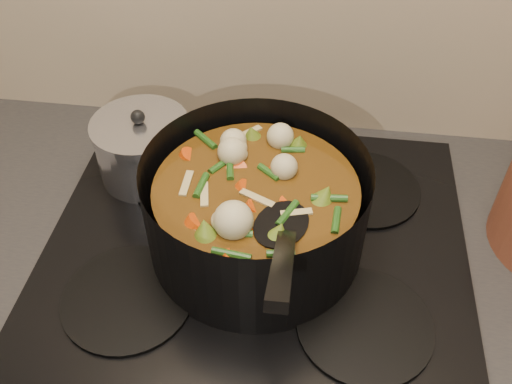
# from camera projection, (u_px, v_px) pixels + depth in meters

# --- Properties ---
(stovetop) EXTENTS (0.62, 0.54, 0.03)m
(stovetop) POSITION_uv_depth(u_px,v_px,m) (257.00, 243.00, 0.86)
(stovetop) COLOR black
(stovetop) RESTS_ON counter
(stockpot) EXTENTS (0.36, 0.44, 0.23)m
(stockpot) POSITION_uv_depth(u_px,v_px,m) (256.00, 211.00, 0.80)
(stockpot) COLOR black
(stockpot) RESTS_ON stovetop
(saucepan) EXTENTS (0.16, 0.16, 0.13)m
(saucepan) POSITION_uv_depth(u_px,v_px,m) (143.00, 148.00, 0.92)
(saucepan) COLOR silver
(saucepan) RESTS_ON stovetop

